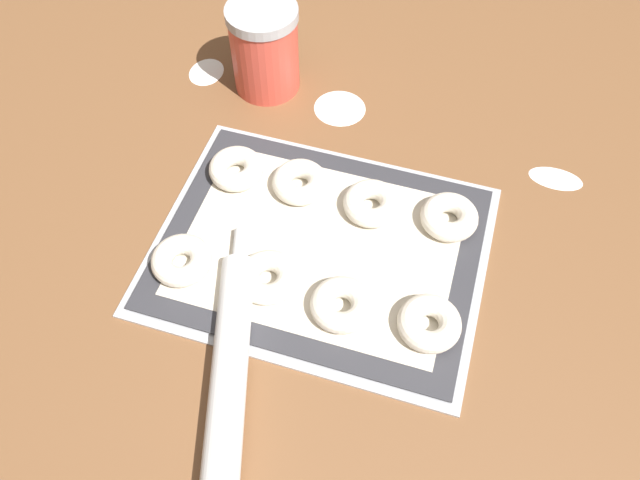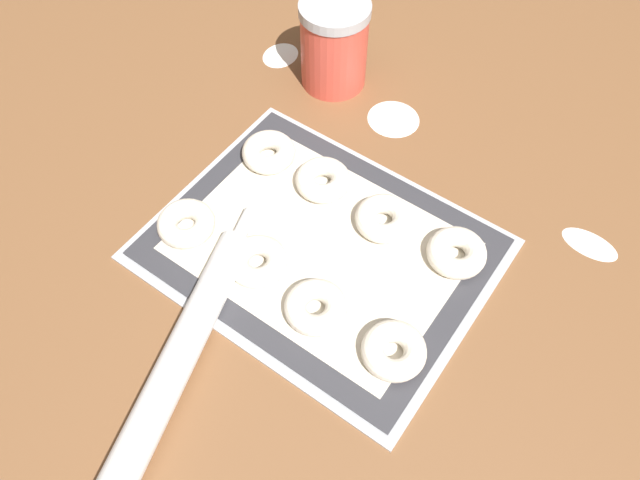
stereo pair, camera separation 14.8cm
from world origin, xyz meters
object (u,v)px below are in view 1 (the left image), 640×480
Objects in this scene: baking_tray at (320,249)px; bagel_front_mid_left at (268,277)px; rolling_pin at (226,413)px; flour_canister at (265,49)px; bagel_back_far_left at (236,169)px; bagel_back_mid_left at (300,182)px; bagel_back_mid_right at (371,203)px; bagel_front_far_left at (181,260)px; bagel_front_mid_right at (342,305)px; bagel_back_far_right at (449,217)px; bagel_front_far_right at (429,323)px.

bagel_front_mid_left reaches higher than baking_tray.
bagel_front_mid_left is 0.18m from rolling_pin.
flour_canister is at bearing 121.76° from baking_tray.
flour_canister reaches higher than baking_tray.
flour_canister reaches higher than bagel_back_far_left.
rolling_pin is at bearing -86.15° from bagel_back_mid_left.
baking_tray is at bearing -122.38° from bagel_back_mid_right.
flour_canister is at bearing 97.53° from bagel_back_far_left.
bagel_back_mid_right is (0.20, -0.00, 0.00)m from bagel_back_far_left.
bagel_front_far_left and bagel_back_far_left have the same top height.
bagel_front_mid_right and bagel_back_far_right have the same top height.
bagel_back_mid_right is at bearing -175.45° from bagel_back_far_right.
bagel_back_mid_left is (-0.06, 0.09, 0.02)m from baking_tray.
bagel_front_far_right reaches higher than baking_tray.
bagel_front_far_right and bagel_back_far_left have the same top height.
baking_tray is 5.60× the size of bagel_back_mid_left.
rolling_pin is (-0.03, -0.25, 0.02)m from baking_tray.
bagel_back_mid_left is at bearing -179.65° from bagel_back_far_right.
flour_canister is 0.56m from rolling_pin.
bagel_back_mid_left is 0.21m from bagel_back_far_right.
baking_tray is 0.09m from bagel_front_mid_left.
bagel_back_mid_left is 0.11m from bagel_back_mid_right.
bagel_back_mid_left is at bearing 176.12° from bagel_back_mid_right.
bagel_front_far_left is at bearing 127.33° from rolling_pin.
flour_canister is (-0.34, 0.37, 0.05)m from bagel_front_far_right.
baking_tray is 5.60× the size of bagel_front_mid_left.
rolling_pin is (0.02, -0.34, -0.00)m from bagel_back_mid_left.
bagel_back_far_left is at bearing 140.77° from bagel_front_mid_right.
rolling_pin reaches higher than bagel_front_far_left.
baking_tray is 5.60× the size of bagel_back_mid_right.
bagel_back_far_left is (0.01, 0.17, 0.00)m from bagel_front_far_left.
bagel_front_mid_right and bagel_back_mid_left have the same top height.
bagel_back_far_right is at bearing -30.90° from flour_canister.
bagel_front_far_right is (0.32, 0.01, 0.00)m from bagel_front_far_left.
bagel_back_far_right is at bearing 0.87° from bagel_back_far_left.
bagel_back_mid_right is at bearing -3.88° from bagel_back_mid_left.
bagel_back_mid_left is 0.34m from rolling_pin.
baking_tray is at bearing 57.81° from bagel_front_mid_left.
baking_tray is 0.10m from bagel_back_mid_right.
bagel_back_far_right is (0.11, 0.01, 0.00)m from bagel_back_mid_right.
flour_canister is (-0.23, 0.21, 0.05)m from bagel_back_mid_right.
baking_tray is 5.60× the size of bagel_back_far_right.
bagel_back_far_left is at bearing 178.91° from bagel_back_mid_right.
bagel_front_mid_right and bagel_front_far_right have the same top height.
flour_canister reaches higher than rolling_pin.
bagel_back_far_left is 0.21m from flour_canister.
bagel_front_mid_left is 0.10m from bagel_front_mid_right.
bagel_back_far_left is at bearing -179.13° from bagel_back_far_right.
bagel_front_mid_left is 1.00× the size of bagel_front_far_right.
bagel_front_far_left is 1.00× the size of bagel_back_far_left.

